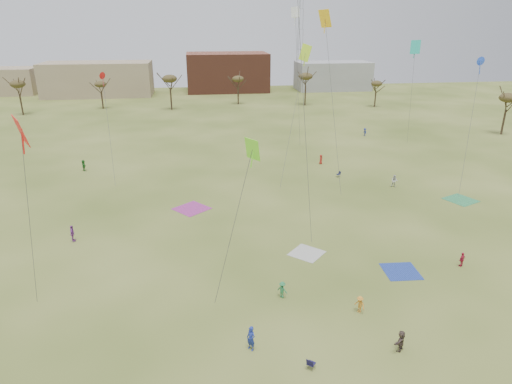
{
  "coord_description": "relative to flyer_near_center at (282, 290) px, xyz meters",
  "views": [
    {
      "loc": [
        -5.58,
        -29.68,
        21.75
      ],
      "look_at": [
        0.0,
        12.0,
        5.5
      ],
      "focal_mm": 31.21,
      "sensor_mm": 36.0,
      "label": 1
    }
  ],
  "objects": [
    {
      "name": "flyer_near_center",
      "position": [
        0.0,
        0.0,
        0.0
      ],
      "size": [
        1.07,
        1.04,
        1.47
      ],
      "primitive_type": "imported",
      "rotation": [
        0.0,
        0.0,
        2.4
      ],
      "color": "#287944",
      "rests_on": "ground"
    },
    {
      "name": "blanket_olive",
      "position": [
        27.04,
        18.27,
        -0.73
      ],
      "size": [
        4.52,
        4.52,
        0.03
      ],
      "primitive_type": "cube",
      "rotation": [
        0.0,
        0.0,
        1.99
      ],
      "color": "#328C53",
      "rests_on": "ground"
    },
    {
      "name": "flyer_mid_b",
      "position": [
        5.71,
        -2.82,
        -0.01
      ],
      "size": [
        0.94,
        1.08,
        1.44
      ],
      "primitive_type": "imported",
      "rotation": [
        0.0,
        0.0,
        5.26
      ],
      "color": "orange",
      "rests_on": "ground"
    },
    {
      "name": "ground",
      "position": [
        -0.8,
        -1.45,
        -0.74
      ],
      "size": [
        260.0,
        260.0,
        0.0
      ],
      "primitive_type": "plane",
      "color": "#3F5019",
      "rests_on": "ground"
    },
    {
      "name": "building_grey",
      "position": [
        39.2,
        116.55,
        3.76
      ],
      "size": [
        24.0,
        12.0,
        9.0
      ],
      "primitive_type": "cube",
      "color": "gray",
      "rests_on": "ground"
    },
    {
      "name": "flyer_near_right",
      "position": [
        -3.37,
        -5.96,
        0.2
      ],
      "size": [
        0.79,
        0.81,
        1.88
      ],
      "primitive_type": "imported",
      "rotation": [
        0.0,
        0.0,
        5.43
      ],
      "color": "navy",
      "rests_on": "ground"
    },
    {
      "name": "kites_aloft",
      "position": [
        5.45,
        22.42,
        20.8
      ],
      "size": [
        74.03,
        47.6,
        25.68
      ],
      "color": "#199B83",
      "rests_on": "ground"
    },
    {
      "name": "blanket_plum",
      "position": [
        -7.58,
        20.02,
        -0.73
      ],
      "size": [
        5.12,
        5.12,
        0.03
      ],
      "primitive_type": "cube",
      "rotation": [
        0.0,
        0.0,
        2.27
      ],
      "color": "#A23289",
      "rests_on": "ground"
    },
    {
      "name": "blanket_cream",
      "position": [
        3.86,
        7.11,
        -0.73
      ],
      "size": [
        4.13,
        4.13,
        0.03
      ],
      "primitive_type": "cube",
      "rotation": [
        0.0,
        0.0,
        0.82
      ],
      "color": "beige",
      "rests_on": "ground"
    },
    {
      "name": "building_tan",
      "position": [
        -35.8,
        113.55,
        4.26
      ],
      "size": [
        32.0,
        14.0,
        10.0
      ],
      "primitive_type": "cube",
      "color": "#937F60",
      "rests_on": "ground"
    },
    {
      "name": "camp_chair_center",
      "position": [
        0.37,
        -8.35,
        -0.48
      ],
      "size": [
        0.73,
        0.74,
        0.87
      ],
      "rotation": [
        0.0,
        0.0,
        2.44
      ],
      "color": "#19153C",
      "rests_on": "ground"
    },
    {
      "name": "radio_tower",
      "position": [
        29.2,
        123.55,
        18.47
      ],
      "size": [
        1.51,
        1.72,
        41.0
      ],
      "color": "#9EA3A8",
      "rests_on": "ground"
    },
    {
      "name": "flyer_far_c",
      "position": [
        27.01,
        53.07,
        0.02
      ],
      "size": [
        0.71,
        1.05,
        1.51
      ],
      "primitive_type": "imported",
      "rotation": [
        0.0,
        0.0,
        4.87
      ],
      "color": "navy",
      "rests_on": "ground"
    },
    {
      "name": "building_brick",
      "position": [
        4.2,
        118.55,
        5.26
      ],
      "size": [
        26.0,
        16.0,
        12.0
      ],
      "primitive_type": "cube",
      "color": "brown",
      "rests_on": "ground"
    },
    {
      "name": "flyer_far_a",
      "position": [
        -24.1,
        37.34,
        0.13
      ],
      "size": [
        1.05,
        1.68,
        1.73
      ],
      "primitive_type": "imported",
      "rotation": [
        0.0,
        0.0,
        1.94
      ],
      "color": "#236B24",
      "rests_on": "ground"
    },
    {
      "name": "spectator_fore_c",
      "position": [
        7.04,
        -7.43,
        0.07
      ],
      "size": [
        1.39,
        1.39,
        1.61
      ],
      "primitive_type": "imported",
      "rotation": [
        0.0,
        0.0,
        3.93
      ],
      "color": "brown",
      "rests_on": "ground"
    },
    {
      "name": "tree_line",
      "position": [
        -3.65,
        77.67,
        6.35
      ],
      "size": [
        117.44,
        49.32,
        8.91
      ],
      "color": "#3A2B1E",
      "rests_on": "ground"
    },
    {
      "name": "spectator_fore_a",
      "position": [
        17.76,
        2.73,
        -0.01
      ],
      "size": [
        0.92,
        0.69,
        1.46
      ],
      "primitive_type": "imported",
      "rotation": [
        0.0,
        0.0,
        3.6
      ],
      "color": "#BD203F",
      "rests_on": "ground"
    },
    {
      "name": "spectator_mid_e",
      "position": [
        20.46,
        24.06,
        0.13
      ],
      "size": [
        1.05,
        0.98,
        1.74
      ],
      "primitive_type": "imported",
      "rotation": [
        0.0,
        0.0,
        5.79
      ],
      "color": "silver",
      "rests_on": "ground"
    },
    {
      "name": "flyer_far_b",
      "position": [
        13.19,
        35.88,
        0.03
      ],
      "size": [
        0.83,
        0.89,
        1.53
      ],
      "primitive_type": "imported",
      "rotation": [
        0.0,
        0.0,
        0.96
      ],
      "color": "#A3241C",
      "rests_on": "ground"
    },
    {
      "name": "building_tan_west",
      "position": [
        -65.8,
        120.55,
        3.26
      ],
      "size": [
        20.0,
        12.0,
        8.0
      ],
      "primitive_type": "cube",
      "color": "#937F60",
      "rests_on": "ground"
    },
    {
      "name": "spectator_mid_d",
      "position": [
        -19.92,
        12.93,
        0.17
      ],
      "size": [
        0.57,
        1.11,
        1.81
      ],
      "primitive_type": "imported",
      "rotation": [
        0.0,
        0.0,
        1.69
      ],
      "color": "purple",
      "rests_on": "ground"
    },
    {
      "name": "camp_chair_right",
      "position": [
        14.04,
        29.18,
        -0.48
      ],
      "size": [
        0.67,
        0.64,
        0.87
      ],
      "rotation": [
        0.0,
        0.0,
        5.02
      ],
      "color": "#131634",
      "rests_on": "ground"
    },
    {
      "name": "blanket_blue",
      "position": [
        11.7,
        2.57,
        -0.73
      ],
      "size": [
        3.29,
        3.29,
        0.03
      ],
      "primitive_type": "cube",
      "rotation": [
        0.0,
        0.0,
        3.09
      ],
      "color": "#223C97",
      "rests_on": "ground"
    }
  ]
}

